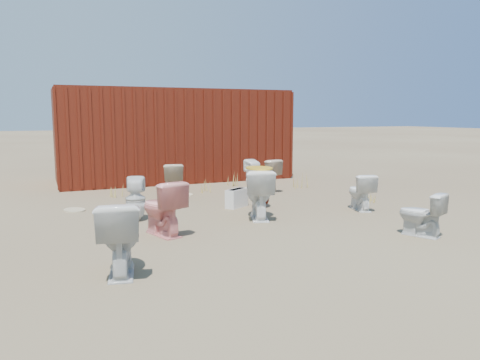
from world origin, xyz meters
name	(u,v)px	position (x,y,z in m)	size (l,w,h in m)	color
ground	(254,216)	(0.00, 0.00, 0.00)	(100.00, 100.00, 0.00)	brown
shipping_container	(173,135)	(0.00, 5.20, 1.20)	(6.00, 2.40, 2.40)	#52130D
toilet_front_a	(120,237)	(-2.61, -2.14, 0.41)	(0.46, 0.81, 0.82)	silver
toilet_front_pink	(162,208)	(-1.77, -0.67, 0.40)	(0.45, 0.79, 0.80)	pink
toilet_front_c	(421,214)	(1.63, -2.20, 0.32)	(0.36, 0.63, 0.64)	silver
toilet_front_maroon	(262,190)	(0.46, 0.61, 0.34)	(0.30, 0.31, 0.68)	#58190F
toilet_front_e	(360,192)	(2.01, -0.32, 0.34)	(0.38, 0.66, 0.67)	white
toilet_back_a	(136,199)	(-1.95, 0.41, 0.37)	(0.33, 0.34, 0.73)	white
toilet_back_beige_left	(173,180)	(-0.80, 2.34, 0.37)	(0.41, 0.72, 0.73)	#C1AD8D
toilet_back_beige_right	(265,175)	(1.32, 2.22, 0.38)	(0.42, 0.74, 0.75)	#CCB295
toilet_back_yellowlid	(259,194)	(-0.01, -0.23, 0.42)	(0.47, 0.83, 0.85)	white
toilet_back_e	(253,176)	(1.02, 2.21, 0.38)	(0.34, 0.35, 0.75)	white
yellow_lid	(259,168)	(-0.01, -0.23, 0.86)	(0.43, 0.54, 0.03)	gold
loose_tank	(237,198)	(0.02, 0.82, 0.17)	(0.50, 0.20, 0.35)	silver
loose_lid_near	(184,195)	(-0.51, 2.49, 0.01)	(0.38, 0.49, 0.02)	beige
loose_lid_far	(75,210)	(-2.83, 1.69, 0.01)	(0.36, 0.47, 0.02)	tan
weed_clump_a	(116,191)	(-1.91, 2.88, 0.13)	(0.36, 0.36, 0.26)	#9F893F
weed_clump_b	(203,186)	(0.00, 2.75, 0.13)	(0.32, 0.32, 0.26)	#9F893F
weed_clump_c	(300,181)	(2.35, 2.43, 0.17)	(0.36, 0.36, 0.35)	#9F893F
weed_clump_d	(164,187)	(-0.81, 3.04, 0.12)	(0.30, 0.30, 0.23)	#9F893F
weed_clump_e	(233,179)	(1.00, 3.36, 0.16)	(0.34, 0.34, 0.31)	#9F893F
weed_clump_f	(371,197)	(2.68, 0.19, 0.11)	(0.28, 0.28, 0.22)	#9F893F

